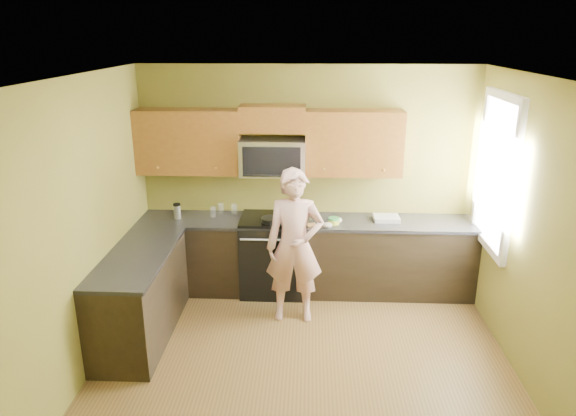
# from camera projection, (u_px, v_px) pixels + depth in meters

# --- Properties ---
(floor) EXTENTS (4.00, 4.00, 0.00)m
(floor) POSITION_uv_depth(u_px,v_px,m) (303.00, 373.00, 4.94)
(floor) COLOR brown
(floor) RESTS_ON ground
(ceiling) EXTENTS (4.00, 4.00, 0.00)m
(ceiling) POSITION_uv_depth(u_px,v_px,m) (306.00, 79.00, 4.08)
(ceiling) COLOR white
(ceiling) RESTS_ON ground
(wall_back) EXTENTS (4.00, 0.00, 4.00)m
(wall_back) POSITION_uv_depth(u_px,v_px,m) (307.00, 178.00, 6.40)
(wall_back) COLOR olive
(wall_back) RESTS_ON ground
(wall_front) EXTENTS (4.00, 0.00, 4.00)m
(wall_front) POSITION_uv_depth(u_px,v_px,m) (299.00, 391.00, 2.61)
(wall_front) COLOR olive
(wall_front) RESTS_ON ground
(wall_left) EXTENTS (0.00, 4.00, 4.00)m
(wall_left) POSITION_uv_depth(u_px,v_px,m) (76.00, 236.00, 4.59)
(wall_left) COLOR olive
(wall_left) RESTS_ON ground
(wall_right) EXTENTS (0.00, 4.00, 4.00)m
(wall_right) POSITION_uv_depth(u_px,v_px,m) (542.00, 244.00, 4.42)
(wall_right) COLOR olive
(wall_right) RESTS_ON ground
(cabinet_back_run) EXTENTS (4.00, 0.60, 0.88)m
(cabinet_back_run) POSITION_uv_depth(u_px,v_px,m) (306.00, 257.00, 6.41)
(cabinet_back_run) COLOR black
(cabinet_back_run) RESTS_ON floor
(cabinet_left_run) EXTENTS (0.60, 1.60, 0.88)m
(cabinet_left_run) POSITION_uv_depth(u_px,v_px,m) (140.00, 297.00, 5.43)
(cabinet_left_run) COLOR black
(cabinet_left_run) RESTS_ON floor
(countertop_back) EXTENTS (4.00, 0.62, 0.04)m
(countertop_back) POSITION_uv_depth(u_px,v_px,m) (306.00, 222.00, 6.25)
(countertop_back) COLOR black
(countertop_back) RESTS_ON cabinet_back_run
(countertop_left) EXTENTS (0.62, 1.60, 0.04)m
(countertop_left) POSITION_uv_depth(u_px,v_px,m) (137.00, 256.00, 5.29)
(countertop_left) COLOR black
(countertop_left) RESTS_ON cabinet_left_run
(stove) EXTENTS (0.76, 0.65, 0.95)m
(stove) POSITION_uv_depth(u_px,v_px,m) (273.00, 254.00, 6.39)
(stove) COLOR black
(stove) RESTS_ON floor
(microwave) EXTENTS (0.76, 0.40, 0.42)m
(microwave) POSITION_uv_depth(u_px,v_px,m) (273.00, 174.00, 6.19)
(microwave) COLOR silver
(microwave) RESTS_ON wall_back
(upper_cab_left) EXTENTS (1.22, 0.33, 0.75)m
(upper_cab_left) POSITION_uv_depth(u_px,v_px,m) (191.00, 173.00, 6.27)
(upper_cab_left) COLOR brown
(upper_cab_left) RESTS_ON wall_back
(upper_cab_right) EXTENTS (1.12, 0.33, 0.75)m
(upper_cab_right) POSITION_uv_depth(u_px,v_px,m) (353.00, 174.00, 6.19)
(upper_cab_right) COLOR brown
(upper_cab_right) RESTS_ON wall_back
(upper_cab_over_mw) EXTENTS (0.76, 0.33, 0.30)m
(upper_cab_over_mw) POSITION_uv_depth(u_px,v_px,m) (273.00, 119.00, 6.02)
(upper_cab_over_mw) COLOR brown
(upper_cab_over_mw) RESTS_ON wall_back
(window) EXTENTS (0.06, 1.06, 1.66)m
(window) POSITION_uv_depth(u_px,v_px,m) (497.00, 173.00, 5.46)
(window) COLOR white
(window) RESTS_ON wall_right
(woman) EXTENTS (0.63, 0.42, 1.71)m
(woman) POSITION_uv_depth(u_px,v_px,m) (295.00, 246.00, 5.65)
(woman) COLOR #D17068
(woman) RESTS_ON floor
(frying_pan) EXTENTS (0.26, 0.43, 0.05)m
(frying_pan) POSITION_uv_depth(u_px,v_px,m) (271.00, 222.00, 6.10)
(frying_pan) COLOR black
(frying_pan) RESTS_ON stove
(butter_tub) EXTENTS (0.15, 0.15, 0.10)m
(butter_tub) POSITION_uv_depth(u_px,v_px,m) (334.00, 224.00, 6.12)
(butter_tub) COLOR #D6DD3A
(butter_tub) RESTS_ON countertop_back
(toast_slice) EXTENTS (0.14, 0.14, 0.01)m
(toast_slice) POSITION_uv_depth(u_px,v_px,m) (312.00, 225.00, 6.06)
(toast_slice) COLOR #B27F47
(toast_slice) RESTS_ON countertop_back
(napkin_a) EXTENTS (0.13, 0.14, 0.06)m
(napkin_a) POSITION_uv_depth(u_px,v_px,m) (328.00, 225.00, 6.00)
(napkin_a) COLOR silver
(napkin_a) RESTS_ON countertop_back
(napkin_b) EXTENTS (0.13, 0.14, 0.07)m
(napkin_b) POSITION_uv_depth(u_px,v_px,m) (337.00, 220.00, 6.15)
(napkin_b) COLOR silver
(napkin_b) RESTS_ON countertop_back
(dish_towel) EXTENTS (0.30, 0.24, 0.05)m
(dish_towel) POSITION_uv_depth(u_px,v_px,m) (386.00, 218.00, 6.24)
(dish_towel) COLOR silver
(dish_towel) RESTS_ON countertop_back
(travel_mug) EXTENTS (0.11, 0.11, 0.19)m
(travel_mug) POSITION_uv_depth(u_px,v_px,m) (178.00, 219.00, 6.30)
(travel_mug) COLOR silver
(travel_mug) RESTS_ON countertop_back
(glass_a) EXTENTS (0.08, 0.08, 0.12)m
(glass_a) POSITION_uv_depth(u_px,v_px,m) (221.00, 208.00, 6.48)
(glass_a) COLOR silver
(glass_a) RESTS_ON countertop_back
(glass_b) EXTENTS (0.08, 0.08, 0.12)m
(glass_b) POSITION_uv_depth(u_px,v_px,m) (234.00, 209.00, 6.45)
(glass_b) COLOR silver
(glass_b) RESTS_ON countertop_back
(glass_c) EXTENTS (0.09, 0.09, 0.12)m
(glass_c) POSITION_uv_depth(u_px,v_px,m) (213.00, 212.00, 6.34)
(glass_c) COLOR silver
(glass_c) RESTS_ON countertop_back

